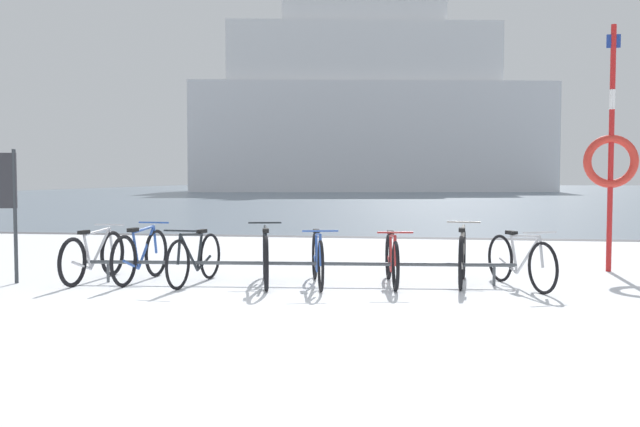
# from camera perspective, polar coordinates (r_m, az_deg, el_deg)

# --- Properties ---
(ground) EXTENTS (80.00, 132.00, 0.08)m
(ground) POSITION_cam_1_polar(r_m,az_deg,el_deg) (60.26, 6.02, 1.63)
(ground) COLOR white
(bike_rack) EXTENTS (5.81, 0.54, 0.31)m
(bike_rack) POSITION_cam_1_polar(r_m,az_deg,el_deg) (9.25, -1.87, -4.24)
(bike_rack) COLOR #4C5156
(bike_rack) RESTS_ON ground
(bicycle_0) EXTENTS (0.46, 1.72, 0.77)m
(bicycle_0) POSITION_cam_1_polar(r_m,az_deg,el_deg) (10.01, -18.39, -3.40)
(bicycle_0) COLOR black
(bicycle_0) RESTS_ON ground
(bicycle_1) EXTENTS (0.46, 1.65, 0.81)m
(bicycle_1) POSITION_cam_1_polar(r_m,az_deg,el_deg) (9.78, -14.73, -3.40)
(bicycle_1) COLOR black
(bicycle_1) RESTS_ON ground
(bicycle_2) EXTENTS (0.46, 1.63, 0.77)m
(bicycle_2) POSITION_cam_1_polar(r_m,az_deg,el_deg) (9.38, -10.43, -3.71)
(bicycle_2) COLOR black
(bicycle_2) RESTS_ON ground
(bicycle_3) EXTENTS (0.55, 1.63, 0.82)m
(bicycle_3) POSITION_cam_1_polar(r_m,az_deg,el_deg) (9.16, -4.57, -3.70)
(bicycle_3) COLOR black
(bicycle_3) RESTS_ON ground
(bicycle_4) EXTENTS (0.54, 1.70, 0.78)m
(bicycle_4) POSITION_cam_1_polar(r_m,az_deg,el_deg) (9.11, -0.21, -3.82)
(bicycle_4) COLOR black
(bicycle_4) RESTS_ON ground
(bicycle_5) EXTENTS (0.46, 1.65, 0.75)m
(bicycle_5) POSITION_cam_1_polar(r_m,az_deg,el_deg) (9.20, 6.03, -3.85)
(bicycle_5) COLOR black
(bicycle_5) RESTS_ON ground
(bicycle_6) EXTENTS (0.46, 1.70, 0.83)m
(bicycle_6) POSITION_cam_1_polar(r_m,az_deg,el_deg) (9.41, 11.80, -3.55)
(bicycle_6) COLOR black
(bicycle_6) RESTS_ON ground
(bicycle_7) EXTENTS (0.73, 1.58, 0.77)m
(bicycle_7) POSITION_cam_1_polar(r_m,az_deg,el_deg) (9.32, 16.40, -3.82)
(bicycle_7) COLOR black
(bicycle_7) RESTS_ON ground
(rescue_post) EXTENTS (0.81, 0.12, 3.75)m
(rescue_post) POSITION_cam_1_polar(r_m,az_deg,el_deg) (11.32, 23.14, 4.43)
(rescue_post) COLOR red
(rescue_post) RESTS_ON ground
(ferry_ship) EXTENTS (37.07, 17.06, 24.31)m
(ferry_ship) POSITION_cam_1_polar(r_m,az_deg,el_deg) (71.23, 3.94, 8.46)
(ferry_ship) COLOR white
(ferry_ship) RESTS_ON ground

